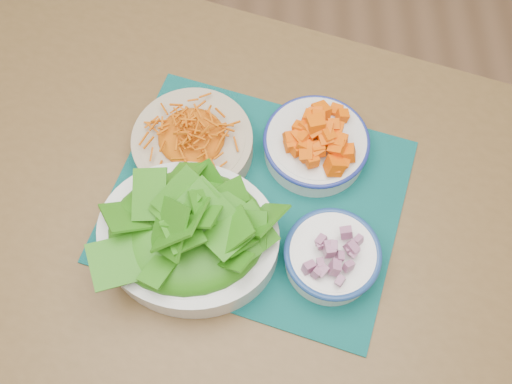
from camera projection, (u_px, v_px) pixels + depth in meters
ground at (175, 326)px, 1.64m from camera, size 4.00×4.00×0.00m
table at (239, 235)px, 1.05m from camera, size 1.50×1.23×0.75m
placemat at (256, 200)px, 0.98m from camera, size 0.58×0.53×0.00m
carrot_bowl at (192, 141)px, 0.98m from camera, size 0.24×0.24×0.08m
squash_bowl at (317, 140)px, 0.98m from camera, size 0.22×0.22×0.09m
lettuce_bowl at (188, 232)px, 0.89m from camera, size 0.33×0.30×0.13m
onion_bowl at (332, 255)px, 0.90m from camera, size 0.15×0.15×0.08m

